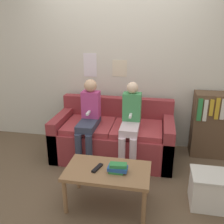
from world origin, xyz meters
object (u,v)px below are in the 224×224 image
object	(u,v)px
couch	(114,137)
tv_remote	(97,168)
bookshelf	(209,125)
person_right	(130,122)
coffee_table	(108,174)
person_left	(89,118)
storage_box	(211,190)

from	to	relation	value
couch	tv_remote	distance (m)	1.06
couch	bookshelf	size ratio (longest dim) A/B	1.77
person_right	coffee_table	bearing A→B (deg)	-98.79
person_left	bookshelf	world-z (taller)	person_left
couch	storage_box	size ratio (longest dim) A/B	3.77
storage_box	couch	bearing A→B (deg)	144.57
coffee_table	person_right	size ratio (longest dim) A/B	0.77
couch	coffee_table	size ratio (longest dim) A/B	1.90
storage_box	person_right	bearing A→B (deg)	144.98
tv_remote	bookshelf	xyz separation A→B (m)	(1.32, 1.35, 0.04)
couch	person_right	world-z (taller)	person_right
coffee_table	tv_remote	size ratio (longest dim) A/B	5.00
person_left	person_right	world-z (taller)	person_left
couch	coffee_table	bearing A→B (deg)	-83.06
tv_remote	coffee_table	bearing A→B (deg)	20.79
bookshelf	storage_box	bearing A→B (deg)	-96.71
bookshelf	person_left	bearing A→B (deg)	-163.39
coffee_table	person_right	distance (m)	0.90
bookshelf	storage_box	size ratio (longest dim) A/B	2.13
couch	person_left	distance (m)	0.50
person_right	tv_remote	distance (m)	0.91
coffee_table	bookshelf	size ratio (longest dim) A/B	0.93
coffee_table	person_right	xyz separation A→B (m)	(0.13, 0.85, 0.26)
tv_remote	storage_box	bearing A→B (deg)	26.40
couch	person_left	world-z (taller)	person_left
person_right	tv_remote	bearing A→B (deg)	-105.51
storage_box	bookshelf	bearing A→B (deg)	83.29
person_left	couch	bearing A→B (deg)	31.65
coffee_table	storage_box	xyz separation A→B (m)	(1.07, 0.19, -0.18)
person_left	bookshelf	xyz separation A→B (m)	(1.64, 0.49, -0.17)
couch	person_right	distance (m)	0.47
couch	person_right	size ratio (longest dim) A/B	1.47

